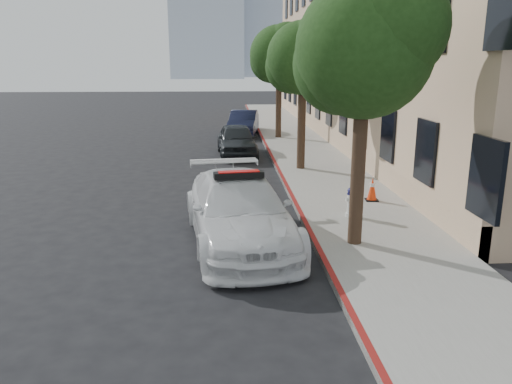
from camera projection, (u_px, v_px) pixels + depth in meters
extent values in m
plane|color=black|center=(223.00, 223.00, 12.77)|extent=(120.00, 120.00, 0.00)
cube|color=gray|center=(303.00, 151.00, 22.63)|extent=(3.20, 50.00, 0.15)
cube|color=maroon|center=(269.00, 152.00, 22.53)|extent=(0.12, 50.00, 0.15)
cube|color=tan|center=(395.00, 43.00, 26.55)|extent=(8.00, 36.00, 10.00)
cylinder|color=black|center=(358.00, 169.00, 10.56)|extent=(0.30, 0.30, 3.30)
sphere|color=#183510|center=(364.00, 49.00, 9.94)|extent=(2.80, 2.80, 2.80)
sphere|color=#183510|center=(390.00, 27.00, 9.57)|extent=(2.24, 2.24, 2.24)
sphere|color=#183510|center=(343.00, 64.00, 10.29)|extent=(2.10, 2.10, 2.10)
cylinder|color=black|center=(301.00, 125.00, 18.30)|extent=(0.30, 0.30, 3.19)
sphere|color=#183510|center=(303.00, 58.00, 17.69)|extent=(2.60, 2.60, 2.60)
sphere|color=#183510|center=(316.00, 46.00, 17.33)|extent=(2.08, 2.08, 2.08)
sphere|color=#183510|center=(292.00, 67.00, 18.04)|extent=(1.95, 1.95, 1.95)
cylinder|color=black|center=(279.00, 105.00, 26.00)|extent=(0.30, 0.30, 3.41)
sphere|color=#183510|center=(279.00, 55.00, 25.37)|extent=(3.00, 3.00, 3.00)
sphere|color=#183510|center=(288.00, 46.00, 25.00)|extent=(2.40, 2.40, 2.40)
sphere|color=#183510|center=(272.00, 61.00, 25.71)|extent=(2.25, 2.25, 2.25)
imported|color=white|center=(239.00, 211.00, 11.18)|extent=(2.82, 5.51, 1.53)
cube|color=black|center=(239.00, 175.00, 10.97)|extent=(1.13, 0.42, 0.14)
cube|color=#A50A07|center=(239.00, 172.00, 10.95)|extent=(0.92, 0.34, 0.06)
imported|color=black|center=(237.00, 140.00, 21.84)|extent=(1.84, 4.12, 1.38)
imported|color=#141833|center=(244.00, 123.00, 28.09)|extent=(2.00, 4.31, 1.37)
cylinder|color=silver|center=(351.00, 215.00, 12.81)|extent=(0.29, 0.29, 0.09)
cylinder|color=silver|center=(351.00, 203.00, 12.74)|extent=(0.22, 0.22, 0.51)
ellipsoid|color=#121352|center=(352.00, 191.00, 12.65)|extent=(0.24, 0.24, 0.17)
cylinder|color=silver|center=(352.00, 199.00, 12.71)|extent=(0.32, 0.13, 0.09)
cylinder|color=silver|center=(352.00, 199.00, 12.71)|extent=(0.11, 0.18, 0.09)
cube|color=black|center=(372.00, 200.00, 14.30)|extent=(0.39, 0.39, 0.03)
cone|color=#F4360C|center=(372.00, 188.00, 14.22)|extent=(0.27, 0.27, 0.65)
cylinder|color=white|center=(373.00, 185.00, 14.19)|extent=(0.15, 0.15, 0.10)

